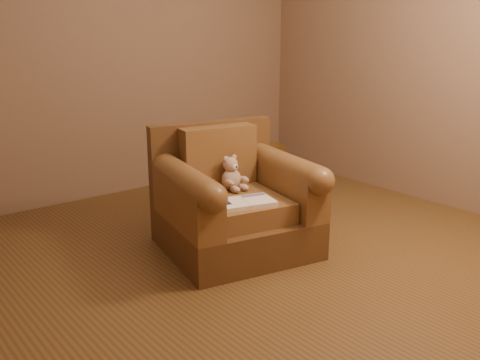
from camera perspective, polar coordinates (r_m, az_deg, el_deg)
floor at (r=3.73m, az=2.39°, el=-8.18°), size 4.00×4.00×0.00m
armchair at (r=3.76m, az=-0.75°, el=-2.50°), size 1.12×1.08×0.86m
teddy_bear at (r=3.80m, az=-0.81°, el=0.38°), size 0.18×0.20×0.25m
guidebook at (r=3.49m, az=0.54°, el=-2.41°), size 0.43×0.32×0.03m
side_table at (r=4.38m, az=2.08°, el=0.07°), size 0.43×0.43×0.60m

